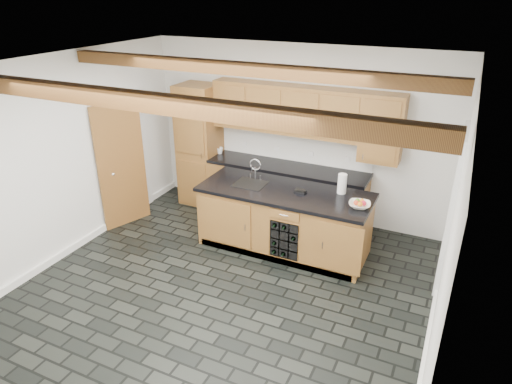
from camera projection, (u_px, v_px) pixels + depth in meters
ground at (224, 290)px, 5.88m from camera, size 5.00×5.00×0.00m
room_shell at (235, 165)px, 5.72m from camera, size 5.01×5.00×5.00m
back_cabinetry at (268, 159)px, 7.46m from camera, size 3.65×0.62×2.20m
island at (284, 220)px, 6.62m from camera, size 2.48×0.96×0.93m
faucet at (251, 181)px, 6.67m from camera, size 0.45×0.40×0.34m
kitchen_scale at (300, 191)px, 6.39m from camera, size 0.17×0.11×0.05m
fruit_bowl at (360, 205)px, 5.95m from camera, size 0.33×0.33×0.07m
fruit_cluster at (360, 202)px, 5.93m from camera, size 0.16×0.17×0.07m
paper_towel at (342, 184)px, 6.31m from camera, size 0.12×0.12×0.28m
mug at (220, 151)px, 7.85m from camera, size 0.12×0.12×0.11m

